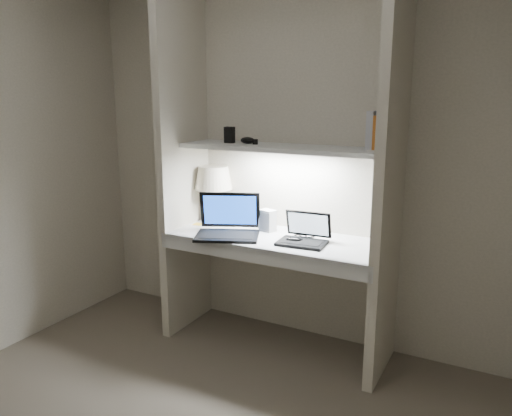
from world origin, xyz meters
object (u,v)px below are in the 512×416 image
Objects in this scene: table_lamp at (214,184)px; laptop_main at (228,226)px; speaker at (267,220)px; laptop_netbook at (304,236)px; book_row at (386,131)px.

laptop_main is (0.29, -0.27, -0.22)m from table_lamp.
laptop_main is at bearing -113.33° from speaker.
laptop_netbook is (0.52, 0.07, -0.02)m from laptop_main.
laptop_main is 1.18m from book_row.
speaker is (-0.33, 0.14, 0.03)m from laptop_netbook.
book_row reaches higher than speaker.
book_row reaches higher than laptop_netbook.
book_row is (0.76, 0.08, 0.63)m from speaker.
speaker is 0.65× the size of book_row.
laptop_main reaches higher than speaker.
book_row is at bearing 24.63° from speaker.
laptop_netbook is at bearing -14.10° from table_lamp.
laptop_netbook is (0.81, -0.20, -0.23)m from table_lamp.
speaker is (0.48, -0.06, -0.20)m from table_lamp.
book_row reaches higher than table_lamp.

